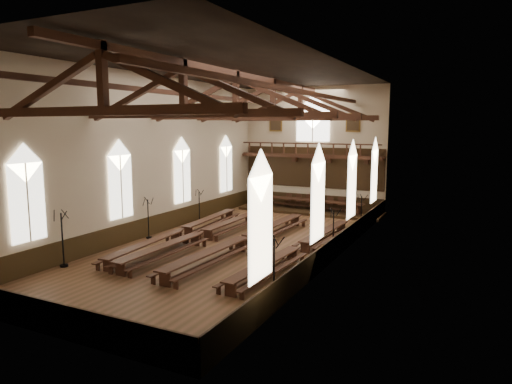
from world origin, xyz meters
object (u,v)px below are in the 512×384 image
candelabrum_left_far (199,212)px  refectory_row_d (299,248)px  candelabrum_left_mid (149,226)px  refectory_row_c (245,239)px  refectory_row_a (182,231)px  dais (310,211)px  refectory_row_b (202,234)px  candelabrum_left_near (63,250)px  candelabrum_right_near (274,282)px  candelabrum_right_mid (333,239)px  candelabrum_right_far (361,219)px  high_table (311,201)px

candelabrum_left_far → refectory_row_d: bearing=-28.3°
candelabrum_left_mid → refectory_row_c: bearing=4.1°
refectory_row_a → dais: (4.01, 11.89, -0.41)m
refectory_row_b → refectory_row_d: bearing=-1.4°
dais → candelabrum_left_mid: (-6.00, -12.53, 0.68)m
dais → candelabrum_left_near: (-6.00, -18.91, 0.76)m
refectory_row_b → candelabrum_left_mid: (-3.53, -0.52, 0.26)m
refectory_row_d → candelabrum_right_near: (1.38, -6.33, 0.33)m
candelabrum_left_far → refectory_row_a: bearing=-68.1°
refectory_row_a → candelabrum_left_near: (-1.99, -7.02, 0.35)m
dais → candelabrum_left_near: 19.85m
candelabrum_left_mid → candelabrum_right_mid: size_ratio=1.02×
refectory_row_a → candelabrum_left_near: bearing=-105.9°
candelabrum_left_mid → candelabrum_right_far: candelabrum_left_mid is taller
refectory_row_d → candelabrum_left_near: size_ratio=4.86×
refectory_row_d → candelabrum_left_far: 11.05m
dais → candelabrum_right_far: size_ratio=4.77×
dais → candelabrum_left_far: size_ratio=4.88×
high_table → candelabrum_right_near: 19.18m
refectory_row_c → candelabrum_left_far: candelabrum_left_far is taller
candelabrum_right_mid → refectory_row_a: bearing=-172.3°
candelabrum_left_far → candelabrum_right_near: size_ratio=0.86×
refectory_row_c → candelabrum_right_mid: candelabrum_right_mid is taller
candelabrum_left_near → candelabrum_right_mid: (11.10, 8.25, -0.10)m
candelabrum_right_near → candelabrum_left_far: bearing=133.8°
refectory_row_c → candelabrum_left_far: (-6.46, 5.15, 0.16)m
candelabrum_left_far → candelabrum_right_mid: 11.71m
refectory_row_a → candelabrum_right_far: size_ratio=5.88×
candelabrum_left_far → candelabrum_right_far: bearing=13.0°
candelabrum_right_far → refectory_row_c: bearing=-121.0°
refectory_row_b → refectory_row_c: 2.92m
candelabrum_left_far → dais: bearing=49.1°
dais → candelabrum_left_near: size_ratio=4.01×
refectory_row_d → candelabrum_left_far: size_ratio=5.92×
high_table → candelabrum_left_mid: (-6.00, -12.53, -0.11)m
candelabrum_right_near → refectory_row_c: bearing=125.9°
candelabrum_right_far → candelabrum_left_near: bearing=-127.3°
refectory_row_d → candelabrum_right_near: 6.48m
dais → candelabrum_left_mid: 13.91m
candelabrum_left_near → candelabrum_left_far: (0.00, 11.99, -0.15)m
candelabrum_left_near → high_table: bearing=72.4°
refectory_row_a → candelabrum_right_mid: 9.19m
refectory_row_c → refectory_row_b: bearing=178.9°
dais → candelabrum_left_far: 9.18m
refectory_row_c → candelabrum_right_near: candelabrum_right_near is taller
refectory_row_a → dais: size_ratio=1.23×
high_table → candelabrum_right_mid: (5.10, -10.66, -0.13)m
refectory_row_d → candelabrum_left_mid: (-9.72, -0.37, 0.28)m
candelabrum_right_mid → refectory_row_c: bearing=-163.1°
candelabrum_left_mid → refectory_row_a: bearing=17.9°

